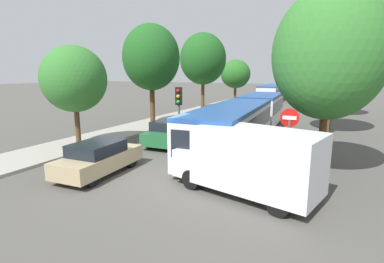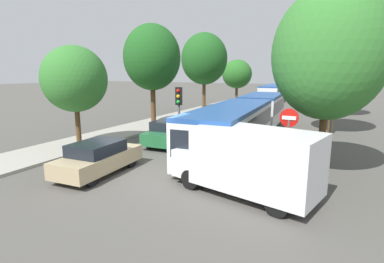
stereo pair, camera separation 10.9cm
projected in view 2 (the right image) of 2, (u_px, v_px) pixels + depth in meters
ground_plane at (150, 174)px, 12.36m from camera, size 200.00×200.00×0.00m
kerb_strip_left at (190, 113)px, 29.99m from camera, size 3.20×43.58×0.14m
articulated_bus at (247, 117)px, 18.34m from camera, size 3.52×16.75×2.47m
city_bus_rear at (274, 92)px, 42.38m from camera, size 3.03×11.13×2.37m
queued_car_tan at (98, 158)px, 12.31m from camera, size 1.87×4.01×1.37m
queued_car_green at (171, 132)px, 17.41m from camera, size 1.95×4.20×1.43m
queued_car_navy at (207, 120)px, 21.76m from camera, size 1.88×4.03×1.37m
queued_car_black at (232, 111)px, 27.25m from camera, size 1.86×3.99×1.36m
queued_car_silver at (251, 105)px, 32.17m from camera, size 1.88×4.03×1.37m
white_van at (249, 160)px, 10.06m from camera, size 5.32×3.06×2.31m
traffic_light at (179, 105)px, 15.28m from camera, size 0.37×0.39×3.40m
no_entry_sign at (288, 133)px, 11.30m from camera, size 0.70×0.08×2.82m
direction_sign_post at (332, 107)px, 13.89m from camera, size 0.24×1.40×3.60m
tree_left_near at (75, 81)px, 15.80m from camera, size 3.38×3.38×5.53m
tree_left_mid at (152, 58)px, 22.19m from camera, size 4.24×4.24×7.65m
tree_left_far at (204, 59)px, 31.55m from camera, size 4.86×4.86×8.22m
tree_left_distant at (237, 75)px, 39.40m from camera, size 3.89×3.89×5.77m
tree_right_near at (329, 54)px, 11.48m from camera, size 4.32×4.32×7.37m
tree_right_mid at (337, 50)px, 19.32m from camera, size 4.63×4.63×8.52m
tree_right_far at (345, 63)px, 27.71m from camera, size 4.20×4.20×7.63m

